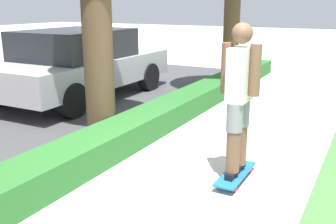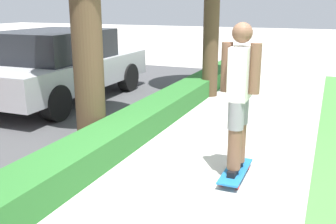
{
  "view_description": "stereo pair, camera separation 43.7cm",
  "coord_description": "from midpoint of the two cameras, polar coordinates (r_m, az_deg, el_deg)",
  "views": [
    {
      "loc": [
        -3.69,
        -1.46,
        1.97
      ],
      "look_at": [
        0.14,
        0.6,
        0.77
      ],
      "focal_mm": 42.0,
      "sensor_mm": 36.0,
      "label": 1
    },
    {
      "loc": [
        -3.88,
        -1.06,
        1.97
      ],
      "look_at": [
        0.14,
        0.6,
        0.77
      ],
      "focal_mm": 42.0,
      "sensor_mm": 36.0,
      "label": 2
    }
  ],
  "objects": [
    {
      "name": "ground_plane",
      "position": [
        4.45,
        8.97,
        -11.03
      ],
      "size": [
        60.0,
        60.0,
        0.0
      ],
      "primitive_type": "plane",
      "color": "#BCB7AD"
    },
    {
      "name": "hedge_row",
      "position": [
        5.07,
        -8.28,
        -5.35
      ],
      "size": [
        15.67,
        0.6,
        0.37
      ],
      "color": "#2D702D",
      "rests_on": "ground_plane"
    },
    {
      "name": "skateboard",
      "position": [
        4.67,
        12.44,
        -8.87
      ],
      "size": [
        0.84,
        0.24,
        0.09
      ],
      "color": "#1E6BAD",
      "rests_on": "ground_plane"
    },
    {
      "name": "skater_person",
      "position": [
        4.38,
        13.13,
        2.18
      ],
      "size": [
        0.5,
        0.44,
        1.69
      ],
      "color": "black",
      "rests_on": "skateboard"
    },
    {
      "name": "parked_car_middle",
      "position": [
        8.53,
        -11.36,
        6.98
      ],
      "size": [
        4.27,
        2.02,
        1.45
      ],
      "rotation": [
        0.0,
        0.0,
        0.01
      ],
      "color": "#B7B7BC",
      "rests_on": "ground_plane"
    }
  ]
}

